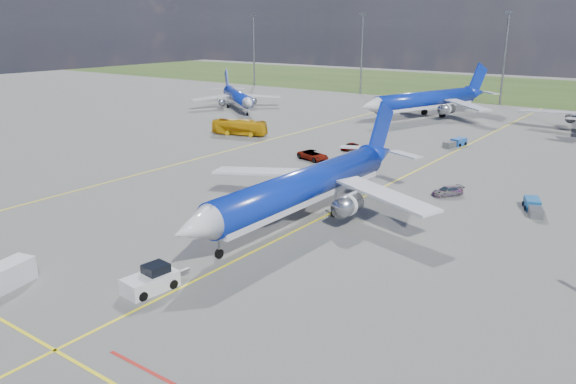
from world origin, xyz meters
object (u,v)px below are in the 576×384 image
Objects in this scene: main_airliner at (304,218)px; pushback_tug at (151,280)px; baggage_tug_w at (533,207)px; service_car_b at (313,155)px; apron_bus at (239,127)px; bg_jet_nnw at (425,117)px; bg_jet_nw at (238,109)px; service_car_a at (350,146)px; baggage_tug_c at (455,143)px; service_van at (7,275)px; service_car_c at (447,191)px.

main_airliner reaches higher than pushback_tug.
service_car_b is at bearing 148.82° from baggage_tug_w.
pushback_tug reaches higher than baggage_tug_w.
main_airliner reaches higher than apron_bus.
bg_jet_nnw is 48.24m from service_car_b.
bg_jet_nw is 50.99m from service_car_a.
main_airliner is at bearing -134.18° from service_car_b.
main_airliner is (16.21, -70.75, 0.00)m from bg_jet_nnw.
bg_jet_nw is at bearing 25.13° from apron_bus.
baggage_tug_c is at bearing -85.09° from apron_bus.
service_car_b is at bearing 81.01° from service_van.
service_car_a is at bearing -122.54° from baggage_tug_c.
bg_jet_nnw is at bearing 150.76° from service_car_c.
bg_jet_nnw reaches higher than main_airliner.
service_van is at bearing -144.45° from baggage_tug_w.
apron_bus is (-35.67, 51.84, 0.64)m from pushback_tug.
bg_jet_nnw is (41.58, 14.66, 0.00)m from bg_jet_nw.
pushback_tug is 1.37× the size of service_van.
pushback_tug is 11.45m from service_van.
main_airliner is at bearing -83.43° from service_car_c.
baggage_tug_c is at bearing 90.38° from main_airliner.
apron_bus is 23.65m from service_car_b.
bg_jet_nw is at bearing -142.31° from bg_jet_nnw.
service_car_b is at bearing 113.77° from pushback_tug.
bg_jet_nnw reaches higher than service_car_c.
service_car_a is at bearing 112.32° from main_airliner.
baggage_tug_c is (9.71, 72.04, -0.39)m from service_van.
service_van is at bearing -78.01° from service_car_c.
service_car_b is at bearing -68.84° from bg_jet_nnw.
bg_jet_nw reaches higher than baggage_tug_c.
bg_jet_nw is 86.38m from baggage_tug_w.
service_car_b is (44.01, -33.52, 0.73)m from bg_jet_nw.
bg_jet_nw is at bearing 136.24° from main_airliner.
pushback_tug is 65.76m from baggage_tug_c.
service_car_a is at bearing 8.86° from service_car_b.
bg_jet_nnw reaches higher than service_van.
apron_bus is 38.42m from baggage_tug_c.
bg_jet_nw is 33.25m from apron_bus.
service_car_b is 0.97× the size of baggage_tug_w.
pushback_tug reaches higher than service_car_b.
service_car_a is 0.63× the size of baggage_tug_c.
bg_jet_nnw is at bearing 102.11° from baggage_tug_w.
pushback_tug reaches higher than service_car_c.
service_van is 63.71m from apron_bus.
bg_jet_nw is 0.81× the size of main_airliner.
pushback_tug is at bearing -148.05° from service_car_b.
main_airliner is 6.62× the size of pushback_tug.
bg_jet_nw reaches higher than service_van.
service_car_a is at bearing 109.85° from pushback_tug.
baggage_tug_w is at bearing 41.56° from main_airliner.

